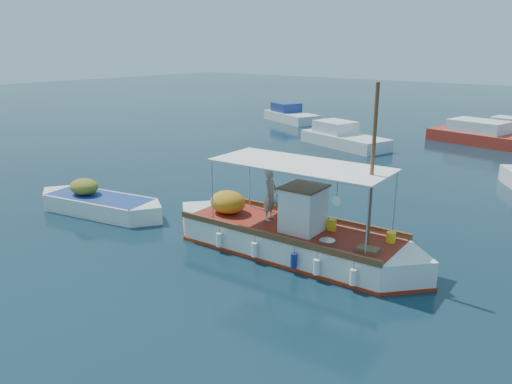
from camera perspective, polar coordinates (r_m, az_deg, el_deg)
The scene contains 6 objects.
ground at distance 16.80m, azimuth 2.99°, elevation -6.79°, with size 160.00×160.00×0.00m, color black.
fishing_caique at distance 16.61m, azimuth 3.71°, elevation -5.15°, with size 9.59×3.03×5.86m.
dinghy at distance 21.43m, azimuth -17.52°, elevation -1.43°, with size 6.16×2.66×1.53m.
bg_boat_nw at distance 34.53m, azimuth 9.86°, elevation 6.02°, with size 6.81×4.16×1.80m.
bg_boat_n at distance 37.86m, azimuth 25.45°, elevation 5.57°, with size 9.42×4.45×1.80m.
bg_boat_far_w at distance 45.25m, azimuth 3.92°, elevation 8.67°, with size 6.21×4.35×1.80m.
Camera 1 is at (8.93, -12.59, 6.64)m, focal length 35.00 mm.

